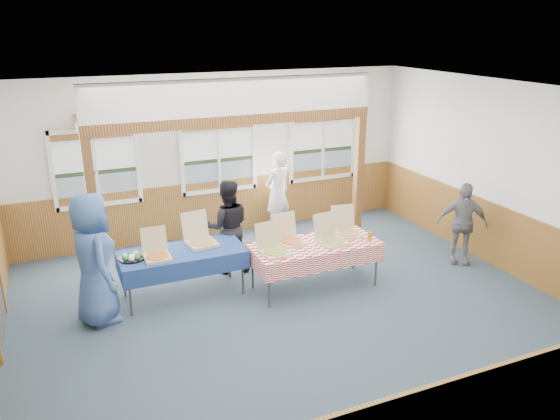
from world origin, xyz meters
The scene contains 27 objects.
floor centered at (0.00, 0.00, 0.00)m, with size 8.00×8.00×0.00m, color #2C3C48.
ceiling centered at (0.00, 0.00, 3.20)m, with size 8.00×8.00×0.00m, color white.
wall_back centered at (0.00, 3.50, 1.60)m, with size 8.00×8.00×0.00m, color silver.
wall_front centered at (0.00, -3.50, 1.60)m, with size 8.00×8.00×0.00m, color silver.
wall_right centered at (4.00, 0.00, 1.60)m, with size 8.00×8.00×0.00m, color silver.
wainscot_back centered at (0.00, 3.48, 0.55)m, with size 7.98×0.05×1.10m, color brown.
wainscot_right centered at (3.98, 0.00, 0.55)m, with size 0.05×6.98×1.10m, color brown.
window_left centered at (-2.30, 3.46, 1.68)m, with size 1.56×0.10×1.46m.
window_mid centered at (0.00, 3.46, 1.68)m, with size 1.56×0.10×1.46m.
window_right centered at (2.30, 3.46, 1.68)m, with size 1.56×0.10×1.46m.
post_left centered at (-2.50, 2.30, 1.20)m, with size 0.15×0.15×2.40m, color #532612.
post_right centered at (2.50, 2.30, 1.20)m, with size 0.15×0.15×2.40m, color #532612.
cross_beam centered at (0.00, 2.30, 2.49)m, with size 5.15×0.18×0.18m, color #532612.
table_left centered at (-1.36, 1.07, 0.70)m, with size 2.05×1.25×0.76m.
table_right centered at (0.66, 0.52, 0.71)m, with size 2.06×0.91×0.76m.
pizza_box_a centered at (-1.76, 0.96, 0.82)m, with size 0.39×0.47×0.42m.
pizza_box_b centered at (-1.01, 1.23, 0.83)m, with size 0.50×0.58×0.47m.
pizza_box_c centered at (-0.10, 0.42, 0.82)m, with size 0.45×0.53×0.44m.
pizza_box_d centered at (0.31, 0.71, 0.82)m, with size 0.43×0.51×0.44m.
pizza_box_e centered at (0.90, 0.44, 0.82)m, with size 0.46×0.54×0.44m.
pizza_box_f centered at (1.31, 0.66, 0.82)m, with size 0.46×0.54×0.44m.
veggie_tray centered at (-2.11, 1.07, 0.79)m, with size 0.39×0.39×0.09m.
drink_glass centered at (1.51, 0.27, 0.83)m, with size 0.07×0.07×0.15m, color #966419.
woman_white centered at (1.05, 2.96, 0.85)m, with size 0.62×0.41×1.70m, color white.
woman_black centered at (-0.43, 1.67, 0.81)m, with size 0.79×0.61×1.62m, color black.
man_blue centered at (-2.66, 0.81, 0.96)m, with size 0.94×0.61×1.92m, color #395890.
person_grey centered at (3.47, 0.37, 0.74)m, with size 0.87×0.36×1.48m, color slate.
Camera 1 is at (-3.02, -6.61, 4.09)m, focal length 35.00 mm.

